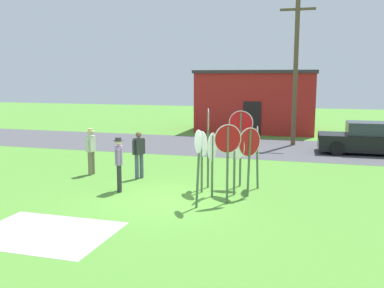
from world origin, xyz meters
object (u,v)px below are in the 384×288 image
(stop_sign_leaning_right, at_px, (202,151))
(person_in_blue, at_px, (139,152))
(stop_sign_nearest, at_px, (212,153))
(stop_sign_far_back, at_px, (249,149))
(stop_sign_rear_right, at_px, (257,146))
(stop_sign_tallest, at_px, (228,149))
(utility_pole, at_px, (296,69))
(parked_car_on_street, at_px, (367,139))
(person_with_sunhat, at_px, (119,161))
(stop_sign_rear_left, at_px, (235,152))
(stop_sign_leaning_left, at_px, (198,156))
(stop_sign_low_front, at_px, (208,135))
(stop_sign_center_cluster, at_px, (241,134))
(person_on_left, at_px, (91,149))

(stop_sign_leaning_right, relative_size, person_in_blue, 1.16)
(stop_sign_nearest, height_order, person_in_blue, stop_sign_nearest)
(stop_sign_far_back, relative_size, person_in_blue, 1.26)
(stop_sign_rear_right, bearing_deg, stop_sign_tallest, -107.66)
(utility_pole, relative_size, parked_car_on_street, 1.75)
(utility_pole, bearing_deg, stop_sign_leaning_right, -102.05)
(parked_car_on_street, xyz_separation_m, person_with_sunhat, (-8.29, -9.47, 0.30))
(stop_sign_rear_left, xyz_separation_m, stop_sign_leaning_left, (-0.72, -1.56, 0.11))
(parked_car_on_street, xyz_separation_m, stop_sign_leaning_left, (-5.43, -10.40, 0.78))
(stop_sign_leaning_right, distance_m, person_in_blue, 2.92)
(utility_pole, distance_m, stop_sign_leaning_left, 12.53)
(stop_sign_tallest, distance_m, stop_sign_low_front, 1.83)
(stop_sign_leaning_right, xyz_separation_m, person_with_sunhat, (-2.54, -0.64, -0.35))
(parked_car_on_street, bearing_deg, stop_sign_far_back, -115.55)
(stop_sign_center_cluster, xyz_separation_m, stop_sign_rear_right, (0.57, -0.14, -0.34))
(stop_sign_leaning_right, xyz_separation_m, stop_sign_nearest, (0.42, -0.37, 0.00))
(utility_pole, height_order, stop_sign_low_front, utility_pole)
(stop_sign_low_front, height_order, person_on_left, stop_sign_low_front)
(utility_pole, xyz_separation_m, stop_sign_leaning_left, (-1.94, -12.12, -2.52))
(parked_car_on_street, bearing_deg, utility_pole, 153.89)
(stop_sign_nearest, xyz_separation_m, stop_sign_leaning_left, (-0.10, -1.20, 0.13))
(stop_sign_center_cluster, relative_size, person_with_sunhat, 1.46)
(parked_car_on_street, bearing_deg, stop_sign_tallest, -115.94)
(utility_pole, bearing_deg, person_in_blue, -117.59)
(stop_sign_center_cluster, height_order, stop_sign_nearest, stop_sign_center_cluster)
(stop_sign_far_back, xyz_separation_m, person_on_left, (-6.08, 1.31, -0.47))
(utility_pole, relative_size, stop_sign_low_front, 2.92)
(stop_sign_leaning_left, distance_m, person_in_blue, 4.07)
(stop_sign_far_back, height_order, stop_sign_low_front, stop_sign_low_front)
(utility_pole, height_order, stop_sign_far_back, utility_pole)
(stop_sign_leaning_left, distance_m, stop_sign_rear_right, 2.84)
(stop_sign_low_front, bearing_deg, stop_sign_far_back, -25.39)
(stop_sign_center_cluster, bearing_deg, stop_sign_rear_left, -89.42)
(stop_sign_far_back, bearing_deg, utility_pole, 85.90)
(stop_sign_tallest, bearing_deg, utility_pole, 83.78)
(stop_sign_nearest, bearing_deg, person_with_sunhat, -174.84)
(stop_sign_leaning_left, distance_m, person_with_sunhat, 3.04)
(stop_sign_rear_left, relative_size, stop_sign_center_cluster, 0.79)
(person_on_left, relative_size, person_in_blue, 1.03)
(person_in_blue, bearing_deg, person_on_left, 178.26)
(parked_car_on_street, height_order, person_on_left, person_on_left)
(stop_sign_rear_left, distance_m, stop_sign_rear_right, 1.12)
(utility_pole, xyz_separation_m, person_in_blue, (-4.89, -9.36, -3.04))
(parked_car_on_street, relative_size, stop_sign_center_cluster, 1.72)
(parked_car_on_street, distance_m, stop_sign_low_front, 10.06)
(parked_car_on_street, xyz_separation_m, person_in_blue, (-8.39, -7.65, 0.26))
(stop_sign_far_back, distance_m, person_with_sunhat, 4.10)
(stop_sign_rear_right, bearing_deg, stop_sign_leaning_left, -116.95)
(stop_sign_rear_left, bearing_deg, stop_sign_tallest, -92.28)
(stop_sign_center_cluster, xyz_separation_m, person_with_sunhat, (-3.57, -1.74, -0.76))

